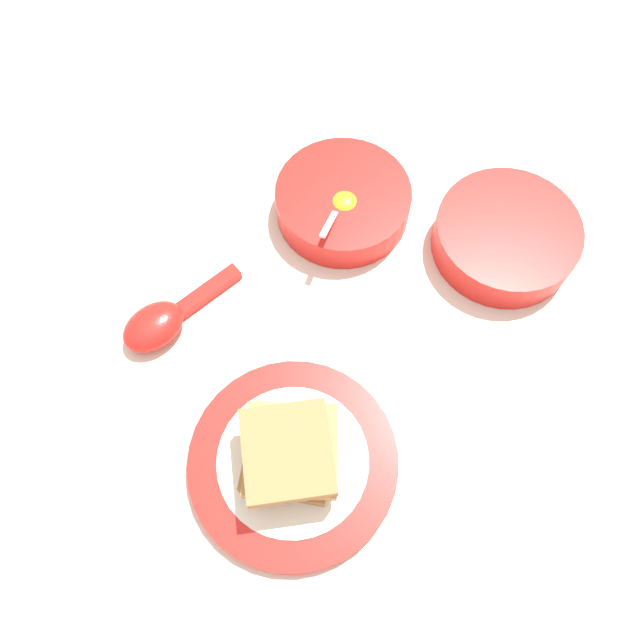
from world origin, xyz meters
name	(u,v)px	position (x,y,z in m)	size (l,w,h in m)	color
ground_plane	(310,281)	(0.00, 0.00, 0.00)	(3.00, 3.00, 0.00)	silver
egg_bowl	(343,202)	(-0.09, 0.05, 0.02)	(0.16, 0.16, 0.07)	red
toast_plate	(293,461)	(0.21, -0.03, 0.01)	(0.21, 0.21, 0.02)	red
toast_sandwich	(289,451)	(0.21, -0.03, 0.04)	(0.11, 0.10, 0.05)	#9E7042
soup_spoon	(162,321)	(0.05, -0.17, 0.01)	(0.12, 0.14, 0.03)	red
congee_bowl	(506,236)	(-0.03, 0.23, 0.02)	(0.17, 0.17, 0.04)	red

